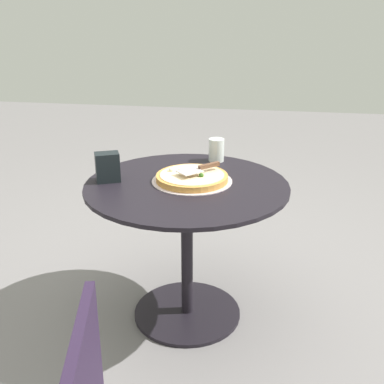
# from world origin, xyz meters

# --- Properties ---
(ground_plane) EXTENTS (10.00, 10.00, 0.00)m
(ground_plane) POSITION_xyz_m (0.00, 0.00, 0.00)
(ground_plane) COLOR gray
(patio_table) EXTENTS (0.91, 0.91, 0.69)m
(patio_table) POSITION_xyz_m (0.00, 0.00, 0.50)
(patio_table) COLOR black
(patio_table) RESTS_ON ground
(pizza_on_tray) EXTENTS (0.36, 0.36, 0.05)m
(pizza_on_tray) POSITION_xyz_m (0.02, 0.03, 0.71)
(pizza_on_tray) COLOR beige
(pizza_on_tray) RESTS_ON patio_table
(pizza_server) EXTENTS (0.18, 0.18, 0.02)m
(pizza_server) POSITION_xyz_m (0.05, 0.05, 0.75)
(pizza_server) COLOR silver
(pizza_server) RESTS_ON pizza_on_tray
(drinking_cup) EXTENTS (0.08, 0.08, 0.11)m
(drinking_cup) POSITION_xyz_m (0.09, 0.35, 0.75)
(drinking_cup) COLOR white
(drinking_cup) RESTS_ON patio_table
(napkin_dispenser) EXTENTS (0.12, 0.11, 0.13)m
(napkin_dispenser) POSITION_xyz_m (-0.35, -0.03, 0.76)
(napkin_dispenser) COLOR black
(napkin_dispenser) RESTS_ON patio_table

